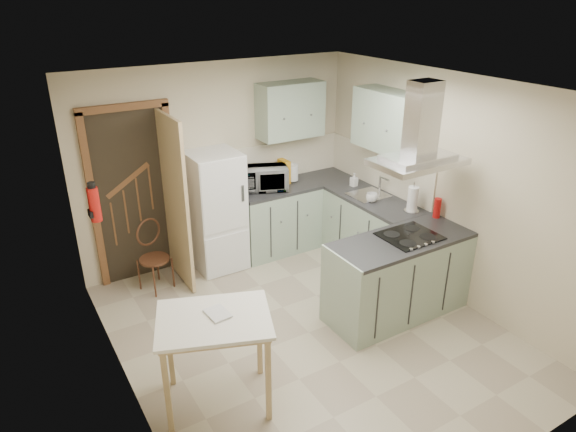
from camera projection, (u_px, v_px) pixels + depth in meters
floor at (309, 332)px, 5.33m from camera, size 4.20×4.20×0.00m
ceiling at (314, 89)px, 4.31m from camera, size 4.20×4.20×0.00m
back_wall at (219, 163)px, 6.46m from camera, size 3.60×0.00×3.60m
left_wall at (117, 274)px, 3.97m from camera, size 0.00×4.20×4.20m
right_wall at (446, 188)px, 5.67m from camera, size 0.00×4.20×4.20m
doorway at (134, 196)px, 5.99m from camera, size 1.10×0.12×2.10m
fridge at (216, 211)px, 6.33m from camera, size 0.60×0.60×1.50m
counter_back at (277, 218)px, 6.86m from camera, size 1.08×0.60×0.90m
counter_right at (358, 223)px, 6.73m from camera, size 0.60×1.95×0.90m
splashback at (285, 159)px, 6.94m from camera, size 1.68×0.02×0.50m
wall_cabinet_back at (290, 110)px, 6.53m from camera, size 0.85×0.35×0.70m
wall_cabinet_right at (387, 121)px, 6.01m from camera, size 0.35×0.90×0.70m
peninsula at (399, 276)px, 5.49m from camera, size 1.55×0.65×0.90m
hob at (410, 236)px, 5.35m from camera, size 0.58×0.50×0.01m
extractor_hood at (418, 161)px, 5.02m from camera, size 0.90×0.55×0.10m
sink at (368, 195)px, 6.41m from camera, size 0.45×0.40×0.01m
fire_extinguisher at (94, 204)px, 4.59m from camera, size 0.10×0.10×0.32m
drop_leaf_table at (217, 360)px, 4.29m from camera, size 1.10×0.97×0.86m
bentwood_chair at (154, 259)px, 5.96m from camera, size 0.45×0.45×0.78m
microwave at (266, 178)px, 6.56m from camera, size 0.63×0.54×0.30m
kettle at (292, 172)px, 6.83m from camera, size 0.21×0.21×0.25m
cereal_box at (284, 171)px, 6.78m from camera, size 0.09×0.21×0.31m
soap_bottle at (354, 180)px, 6.68m from camera, size 0.09×0.09×0.17m
paper_towel at (413, 199)px, 5.90m from camera, size 0.14×0.14×0.31m
cup at (372, 198)px, 6.20m from camera, size 0.16×0.16×0.11m
red_bottle at (437, 208)px, 5.76m from camera, size 0.10×0.10×0.23m
book at (208, 313)px, 4.09m from camera, size 0.18×0.23×0.10m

